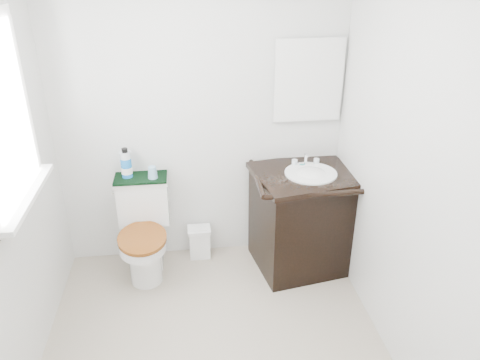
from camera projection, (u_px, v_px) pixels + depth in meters
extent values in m
plane|color=#B1A28F|center=(216.00, 355.00, 2.98)|extent=(2.40, 2.40, 0.00)
plane|color=silver|center=(200.00, 116.00, 3.53)|extent=(2.40, 0.00, 2.40)
plane|color=silver|center=(410.00, 176.00, 2.58)|extent=(0.00, 2.40, 2.40)
cube|color=silver|center=(308.00, 81.00, 3.49)|extent=(0.50, 0.02, 0.60)
cylinder|color=white|center=(145.00, 261.00, 3.58)|extent=(0.24, 0.24, 0.37)
cube|color=white|center=(147.00, 243.00, 3.80)|extent=(0.24, 0.28, 0.37)
cube|color=white|center=(143.00, 203.00, 3.66)|extent=(0.39, 0.18, 0.35)
cube|color=white|center=(141.00, 181.00, 3.58)|extent=(0.41, 0.20, 0.03)
cylinder|color=white|center=(143.00, 243.00, 3.46)|extent=(0.35, 0.35, 0.08)
cylinder|color=brown|center=(142.00, 238.00, 3.44)|extent=(0.39, 0.39, 0.03)
cube|color=black|center=(302.00, 222.00, 3.70)|extent=(0.80, 0.71, 0.78)
cube|color=black|center=(306.00, 175.00, 3.52)|extent=(0.85, 0.76, 0.04)
cylinder|color=white|center=(311.00, 173.00, 3.49)|extent=(0.39, 0.39, 0.01)
ellipsoid|color=white|center=(310.00, 180.00, 3.51)|extent=(0.34, 0.34, 0.17)
cylinder|color=silver|center=(306.00, 159.00, 3.61)|extent=(0.02, 0.02, 0.10)
cube|color=white|center=(200.00, 244.00, 3.90)|extent=(0.17, 0.13, 0.24)
cube|color=white|center=(199.00, 230.00, 3.84)|extent=(0.19, 0.15, 0.03)
cube|color=black|center=(141.00, 178.00, 3.57)|extent=(0.40, 0.22, 0.02)
cylinder|color=blue|center=(127.00, 168.00, 3.53)|extent=(0.08, 0.08, 0.15)
cylinder|color=silver|center=(125.00, 155.00, 3.49)|extent=(0.08, 0.08, 0.05)
cylinder|color=black|center=(125.00, 150.00, 3.47)|extent=(0.04, 0.04, 0.03)
cone|color=#7FB3D1|center=(153.00, 172.00, 3.53)|extent=(0.07, 0.07, 0.09)
ellipsoid|color=#1A7E7E|center=(302.00, 165.00, 3.62)|extent=(0.06, 0.04, 0.02)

